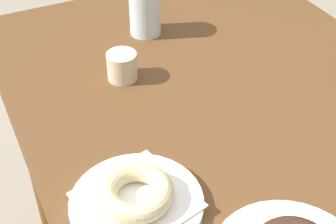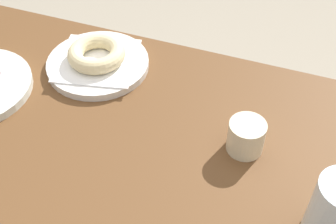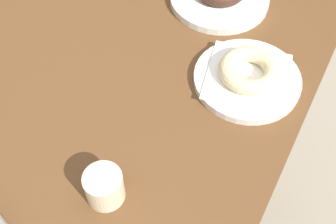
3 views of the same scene
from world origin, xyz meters
TOP-DOWN VIEW (x-y plane):
  - table at (0.00, 0.00)m, footprint 1.00×0.74m
  - plate_sugar_ring at (-0.16, 0.25)m, footprint 0.19×0.19m
  - napkin_sugar_ring at (-0.16, 0.25)m, footprint 0.17×0.17m
  - donut_sugar_ring at (-0.16, 0.25)m, footprint 0.11×0.11m
  - water_glass at (0.28, 0.04)m, footprint 0.07×0.07m
  - sugar_jar at (0.15, 0.15)m, footprint 0.06×0.06m

SIDE VIEW (x-z plane):
  - table at x=0.00m, z-range 0.26..1.01m
  - plate_sugar_ring at x=-0.16m, z-range 0.75..0.77m
  - napkin_sugar_ring at x=-0.16m, z-range 0.77..0.77m
  - sugar_jar at x=0.15m, z-range 0.75..0.81m
  - donut_sugar_ring at x=-0.16m, z-range 0.77..0.80m
  - water_glass at x=0.28m, z-range 0.75..0.86m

